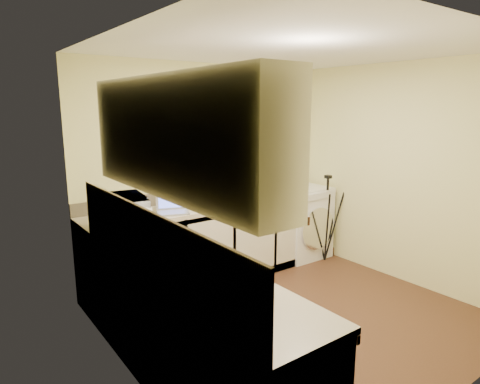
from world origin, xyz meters
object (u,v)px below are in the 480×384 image
at_px(steel_jar, 173,260).
at_px(plant_b, 208,177).
at_px(cup_left, 207,273).
at_px(plant_d, 245,173).
at_px(soap_bottle_clear, 271,171).
at_px(tripod, 326,218).
at_px(cup_back, 290,186).
at_px(laptop, 172,206).
at_px(plant_c, 231,175).
at_px(soap_bottle_green, 264,169).
at_px(microwave, 123,213).
at_px(kettle, 142,222).
at_px(glass_jug, 247,286).
at_px(washing_machine, 299,221).
at_px(dish_rack, 275,192).

distance_m(steel_jar, plant_b, 2.13).
bearing_deg(plant_b, cup_left, -122.40).
distance_m(plant_d, soap_bottle_clear, 0.43).
height_order(tripod, cup_left, tripod).
height_order(soap_bottle_clear, cup_back, soap_bottle_clear).
height_order(laptop, cup_left, laptop).
relative_size(plant_c, soap_bottle_green, 0.84).
bearing_deg(microwave, plant_b, -54.73).
bearing_deg(kettle, steel_jar, -98.89).
height_order(plant_d, cup_back, plant_d).
bearing_deg(microwave, tripod, -79.95).
bearing_deg(laptop, cup_left, -89.95).
distance_m(laptop, glass_jug, 2.12).
distance_m(washing_machine, soap_bottle_clear, 0.78).
xyz_separation_m(dish_rack, cup_left, (-2.07, -1.72, 0.02)).
bearing_deg(soap_bottle_green, plant_b, 178.84).
relative_size(tripod, plant_b, 4.88).
height_order(glass_jug, plant_d, plant_d).
relative_size(washing_machine, glass_jug, 6.16).
bearing_deg(cup_back, tripod, -62.52).
bearing_deg(plant_c, soap_bottle_clear, 1.73).
distance_m(microwave, cup_left, 1.36).
bearing_deg(washing_machine, dish_rack, -175.66).
xyz_separation_m(tripod, cup_left, (-2.67, -1.41, 0.39)).
xyz_separation_m(dish_rack, steel_jar, (-2.13, -1.40, 0.02)).
relative_size(glass_jug, plant_b, 0.66).
bearing_deg(laptop, plant_d, 34.40).
xyz_separation_m(washing_machine, steel_jar, (-2.59, -1.43, 0.48)).
xyz_separation_m(dish_rack, tripod, (0.60, -0.32, -0.37)).
relative_size(soap_bottle_green, soap_bottle_clear, 1.36).
relative_size(tripod, microwave, 2.04).
bearing_deg(microwave, washing_machine, -72.11).
relative_size(kettle, plant_d, 0.99).
bearing_deg(glass_jug, cup_left, 97.70).
bearing_deg(soap_bottle_green, washing_machine, -25.75).
bearing_deg(kettle, microwave, 106.08).
xyz_separation_m(steel_jar, soap_bottle_clear, (2.28, 1.66, 0.19)).
height_order(microwave, cup_left, microwave).
bearing_deg(plant_d, cup_back, -10.86).
relative_size(glass_jug, plant_d, 0.66).
xyz_separation_m(tripod, steel_jar, (-2.74, -1.08, 0.39)).
height_order(plant_b, soap_bottle_clear, plant_b).
xyz_separation_m(soap_bottle_green, soap_bottle_clear, (0.13, 0.02, -0.03)).
xyz_separation_m(laptop, cup_left, (-0.63, -1.69, -0.01)).
relative_size(steel_jar, cup_left, 0.90).
xyz_separation_m(plant_b, cup_back, (1.18, -0.13, -0.22)).
distance_m(soap_bottle_green, cup_left, 2.88).
xyz_separation_m(kettle, soap_bottle_green, (2.04, 0.85, 0.16)).
height_order(plant_d, soap_bottle_green, soap_bottle_green).
bearing_deg(plant_b, kettle, -144.05).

